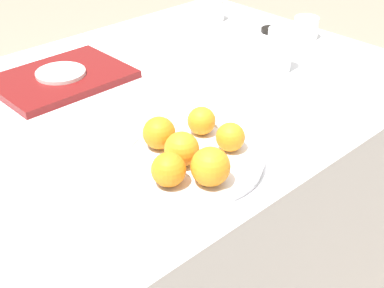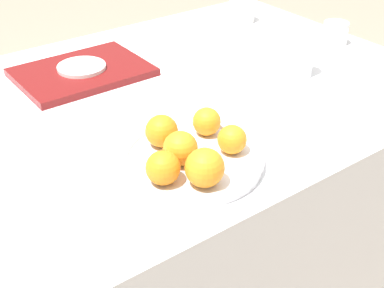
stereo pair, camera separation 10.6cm
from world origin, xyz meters
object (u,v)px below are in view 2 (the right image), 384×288
Objects in this scene: orange_2 at (232,139)px; serving_tray at (82,72)px; side_plate at (82,67)px; cup_0 at (242,11)px; orange_3 at (207,121)px; cup_1 at (335,33)px; water_glass at (301,54)px; soy_dish at (301,34)px; orange_1 at (180,148)px; fruit_platter at (192,159)px; orange_4 at (163,168)px; napkin at (248,95)px; orange_5 at (205,168)px; orange_0 at (162,131)px.

orange_2 is 0.56m from serving_tray.
cup_0 is (0.63, 0.07, 0.01)m from side_plate.
orange_3 is 0.80× the size of cup_1.
water_glass is 0.59m from side_plate.
side_plate is (-0.06, 0.56, -0.02)m from orange_2.
orange_2 is at bearing -155.43° from cup_1.
cup_0 is 1.24× the size of soy_dish.
orange_1 is 0.53m from side_plate.
fruit_platter is 0.09m from orange_2.
soy_dish is at bearing 27.38° from orange_4.
orange_3 is 0.51× the size of water_glass.
orange_1 is 0.07m from orange_4.
water_glass is 0.30m from soy_dish.
water_glass is at bearing 4.72° from napkin.
soy_dish is at bearing 28.10° from fruit_platter.
orange_3 is 0.88× the size of soy_dish.
cup_1 is (0.78, 0.28, -0.02)m from orange_1.
fruit_platter is 4.23× the size of orange_1.
fruit_platter is 0.86× the size of serving_tray.
orange_5 is at bearing -93.18° from orange_1.
cup_1 is at bearing -18.78° from serving_tray.
orange_4 is at bearing -158.34° from fruit_platter.
orange_3 reaches higher than fruit_platter.
cup_1 is at bearing 18.16° from orange_3.
orange_0 is at bearing 57.44° from orange_4.
water_glass is at bearing 19.72° from fruit_platter.
orange_5 reaches higher than fruit_platter.
water_glass reaches higher than orange_0.
orange_0 is 0.91× the size of orange_5.
orange_3 is 0.79m from cup_0.
water_glass reaches higher than orange_5.
water_glass is at bearing 11.26° from orange_0.
soy_dish is (0.70, -0.14, -0.00)m from serving_tray.
cup_0 is (0.67, 0.52, -0.02)m from orange_0.
orange_5 is 1.08× the size of soy_dish.
serving_tray is (-0.48, 0.35, -0.05)m from water_glass.
orange_4 is 0.50× the size of side_plate.
napkin is at bearing -52.48° from side_plate.
orange_4 is at bearing -101.08° from side_plate.
serving_tray is at bearing 88.33° from fruit_platter.
cup_0 is at bearing 40.43° from orange_4.
orange_1 reaches higher than cup_1.
serving_tray is 0.46m from napkin.
orange_2 is 0.17m from orange_4.
orange_5 reaches higher than soy_dish.
fruit_platter is at bearing -145.43° from orange_3.
soy_dish is (0.22, 0.20, -0.05)m from water_glass.
orange_2 is 0.29m from napkin.
water_glass reaches higher than orange_4.
orange_4 reaches higher than orange_2.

